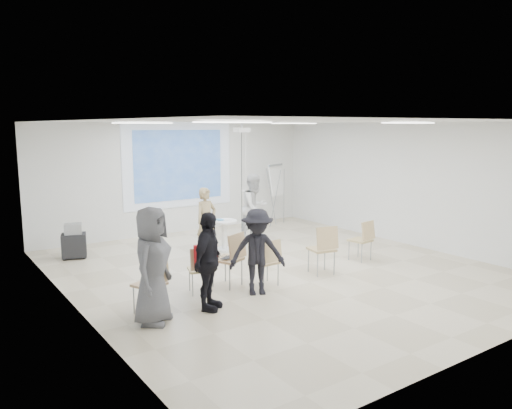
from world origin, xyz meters
TOP-DOWN VIEW (x-y plane):
  - floor at (0.00, 0.00)m, footprint 8.00×9.00m
  - ceiling at (0.00, 0.00)m, footprint 8.00×9.00m
  - wall_back at (0.00, 4.55)m, footprint 8.00×0.10m
  - wall_left at (-4.05, 0.00)m, footprint 0.10×9.00m
  - wall_right at (4.05, 0.00)m, footprint 0.10×9.00m
  - projection_halo at (0.00, 4.49)m, footprint 3.20×0.01m
  - projection_image at (0.00, 4.47)m, footprint 2.60×0.01m
  - pedestal_table at (-0.08, 2.00)m, footprint 0.68×0.68m
  - player_left at (-0.59, 1.93)m, footprint 0.71×0.55m
  - player_right at (1.04, 2.35)m, footprint 1.09×0.96m
  - controller_left at (-0.41, 2.18)m, footprint 0.07×0.13m
  - controller_right at (0.86, 2.60)m, footprint 0.07×0.12m
  - chair_far_left at (-3.05, -0.78)m, footprint 0.57×0.59m
  - chair_left_mid at (-2.01, -0.40)m, footprint 0.51×0.53m
  - chair_left_inner at (-1.35, -0.36)m, footprint 0.62×0.64m
  - chair_center at (-0.78, -0.71)m, footprint 0.42×0.45m
  - chair_right_inner at (0.54, -0.76)m, footprint 0.56×0.58m
  - chair_right_far at (1.93, -0.50)m, footprint 0.47×0.50m
  - red_jacket at (-1.98, -0.55)m, footprint 0.41×0.21m
  - laptop at (-1.39, -0.26)m, footprint 0.44×0.39m
  - audience_left at (-2.26, -1.13)m, footprint 1.22×1.16m
  - audience_mid at (-1.19, -0.96)m, footprint 1.26×1.00m
  - audience_outer at (-3.20, -1.13)m, footprint 1.13×1.13m
  - flipchart_easel at (2.75, 3.72)m, footprint 0.74×0.59m
  - av_cart at (-3.17, 3.32)m, footprint 0.62×0.55m
  - ceiling_projector at (0.10, 1.49)m, footprint 0.30×0.25m
  - fluor_panel_nw at (-2.00, 2.00)m, footprint 1.20×0.30m
  - fluor_panel_ne at (2.00, 2.00)m, footprint 1.20×0.30m
  - fluor_panel_sw at (-2.00, -1.50)m, footprint 1.20×0.30m
  - fluor_panel_se at (2.00, -1.50)m, footprint 1.20×0.30m

SIDE VIEW (x-z plane):
  - floor at x=0.00m, z-range -0.10..0.00m
  - av_cart at x=-3.17m, z-range -0.03..0.75m
  - pedestal_table at x=-0.08m, z-range 0.04..0.79m
  - chair_left_mid at x=-2.01m, z-range 0.08..0.92m
  - chair_center at x=-0.78m, z-range 0.08..0.95m
  - chair_right_far at x=1.93m, z-range 0.08..0.97m
  - laptop at x=-1.39m, z-range 0.52..0.55m
  - chair_far_left at x=-3.05m, z-range 0.08..1.00m
  - chair_right_inner at x=0.54m, z-range 0.09..1.08m
  - chair_left_inner at x=-1.35m, z-range 0.09..1.10m
  - red_jacket at x=-1.98m, z-range 0.53..0.91m
  - audience_mid at x=-1.19m, z-range 0.00..1.71m
  - player_left at x=-0.59m, z-range 0.00..1.74m
  - audience_left at x=-2.26m, z-range 0.00..1.82m
  - player_right at x=1.04m, z-range 0.00..1.91m
  - audience_outer at x=-3.20m, z-range 0.00..1.98m
  - controller_left at x=-0.41m, z-range 1.13..1.17m
  - controller_right at x=0.86m, z-range 1.27..1.31m
  - flipchart_easel at x=2.75m, z-range 0.43..2.23m
  - wall_back at x=0.00m, z-range 0.00..3.00m
  - wall_left at x=-4.05m, z-range 0.00..3.00m
  - wall_right at x=4.05m, z-range 0.00..3.00m
  - projection_halo at x=0.00m, z-range 0.70..3.00m
  - projection_image at x=0.00m, z-range 0.90..2.80m
  - ceiling_projector at x=0.10m, z-range 1.19..4.19m
  - fluor_panel_nw at x=-2.00m, z-range 2.96..2.98m
  - fluor_panel_ne at x=2.00m, z-range 2.96..2.98m
  - fluor_panel_sw at x=-2.00m, z-range 2.96..2.98m
  - fluor_panel_se at x=2.00m, z-range 2.96..2.98m
  - ceiling at x=0.00m, z-range 3.00..3.10m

